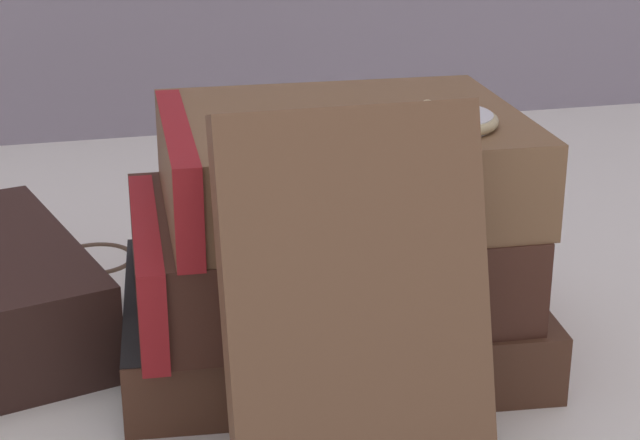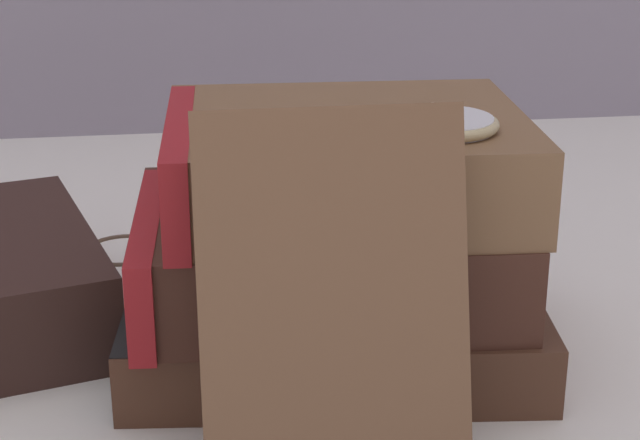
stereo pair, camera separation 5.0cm
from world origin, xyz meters
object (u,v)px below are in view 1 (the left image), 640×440
(book_flat_bottom, at_px, (316,316))
(book_leaning_front, at_px, (357,316))
(book_flat_top, at_px, (332,162))
(reading_glasses, at_px, (145,251))
(pocket_watch, at_px, (445,120))
(book_flat_middle, at_px, (312,252))

(book_flat_bottom, bearing_deg, book_leaning_front, -89.91)
(book_flat_top, xyz_separation_m, reading_glasses, (-0.08, 0.16, -0.10))
(book_flat_top, bearing_deg, reading_glasses, 119.75)
(pocket_watch, bearing_deg, book_leaning_front, -129.95)
(pocket_watch, bearing_deg, book_flat_bottom, 141.76)
(book_flat_top, bearing_deg, book_flat_bottom, 117.98)
(book_flat_middle, bearing_deg, pocket_watch, -24.94)
(book_flat_middle, height_order, book_leaning_front, book_leaning_front)
(book_flat_middle, distance_m, reading_glasses, 0.18)
(book_flat_bottom, relative_size, pocket_watch, 4.20)
(book_leaning_front, height_order, pocket_watch, book_leaning_front)
(book_leaning_front, distance_m, reading_glasses, 0.27)
(book_flat_middle, relative_size, reading_glasses, 1.63)
(book_leaning_front, bearing_deg, book_flat_bottom, 84.58)
(book_flat_middle, height_order, reading_glasses, book_flat_middle)
(book_leaning_front, xyz_separation_m, pocket_watch, (0.06, 0.07, 0.06))
(book_flat_bottom, bearing_deg, reading_glasses, 122.67)
(book_flat_bottom, xyz_separation_m, book_flat_middle, (-0.00, -0.01, 0.04))
(book_flat_middle, bearing_deg, reading_glasses, 117.19)
(book_flat_bottom, height_order, book_flat_top, book_flat_top)
(book_flat_bottom, relative_size, book_leaning_front, 1.41)
(book_leaning_front, bearing_deg, pocket_watch, 50.05)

